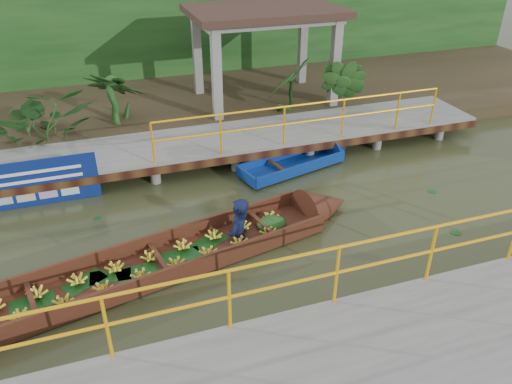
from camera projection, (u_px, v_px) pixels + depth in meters
name	position (u px, v px, depth m)	size (l,w,h in m)	color
ground	(227.00, 236.00, 10.00)	(80.00, 80.00, 0.00)	#32371B
land_strip	(163.00, 103.00, 16.05)	(30.00, 8.00, 0.45)	#2E2617
far_dock	(190.00, 146.00, 12.58)	(16.00, 2.06, 1.66)	slate
near_dock	(384.00, 374.00, 6.68)	(18.00, 2.40, 1.73)	slate
pavilion	(264.00, 21.00, 14.60)	(4.40, 3.00, 3.00)	slate
foliage_backdrop	(146.00, 31.00, 17.21)	(30.00, 0.80, 4.00)	#123A13
vendor_boat	(118.00, 273.00, 8.64)	(10.75, 3.26, 2.20)	#3C1D10
moored_blue_boat	(316.00, 158.00, 12.80)	(3.28, 1.60, 0.76)	navy
blue_banner	(14.00, 186.00, 10.64)	(3.49, 0.04, 1.09)	navy
tropical_plants	(108.00, 104.00, 13.28)	(14.15, 1.15, 1.43)	#123A13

